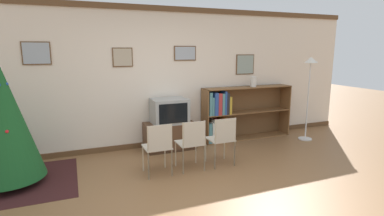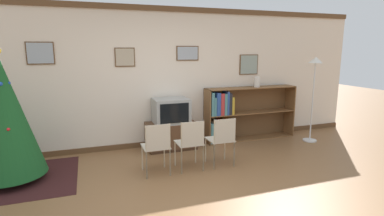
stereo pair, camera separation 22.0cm
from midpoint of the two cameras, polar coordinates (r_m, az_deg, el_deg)
name	(u,v)px [view 1 (the left image)]	position (r m, az deg, el deg)	size (l,w,h in m)	color
ground_plane	(204,199)	(4.04, 0.62, -16.93)	(24.00, 24.00, 0.00)	brown
wall_back	(154,78)	(5.88, -8.41, 5.65)	(9.10, 0.11, 2.70)	silver
area_rug	(11,184)	(5.18, -32.33, -12.17)	(1.78, 1.53, 0.01)	#381919
christmas_tree	(3,119)	(4.91, -33.48, -1.76)	(0.97, 0.97, 1.92)	maroon
tv_console	(170,136)	(5.82, -5.36, -5.30)	(0.95, 0.52, 0.52)	#412A1A
television	(169,111)	(5.70, -5.44, -0.57)	(0.66, 0.51, 0.47)	#9E9E99
folding_chair_left	(158,146)	(4.57, -7.82, -7.19)	(0.40, 0.40, 0.82)	#BCB29E
folding_chair_center	(192,142)	(4.72, -1.38, -6.48)	(0.40, 0.40, 0.82)	#BCB29E
folding_chair_right	(223,138)	(4.93, 4.57, -5.75)	(0.40, 0.40, 0.82)	#BCB29E
bookshelf	(230,115)	(6.34, 6.29, -1.35)	(2.02, 0.36, 1.12)	brown
vase	(253,81)	(6.49, 10.68, 4.99)	(0.12, 0.12, 0.22)	silver
standing_lamp	(310,77)	(6.63, 20.62, 5.59)	(0.28, 0.28, 1.75)	silver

